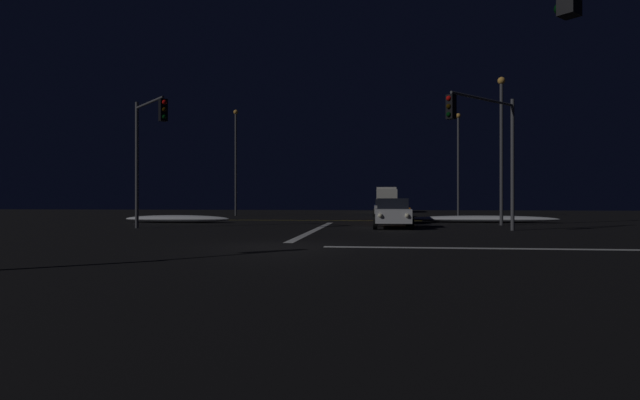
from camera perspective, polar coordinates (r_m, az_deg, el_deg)
The scene contains 18 objects.
ground at distance 16.27m, azimuth -4.43°, elevation -5.39°, with size 120.00×120.00×0.10m, color black.
stop_line_north at distance 25.32m, azimuth -0.47°, elevation -3.35°, with size 0.35×15.81×0.01m.
centre_line_ns at distance 36.85m, azimuth 1.72°, elevation -2.31°, with size 22.00×0.15×0.01m.
crosswalk_bar_east at distance 17.14m, azimuth 27.84°, elevation -4.94°, with size 15.81×0.40×0.01m.
snow_bank_left_curb at distance 34.49m, azimuth -15.75°, elevation -2.06°, with size 7.04×1.50×0.49m.
snow_bank_right_curb at distance 35.00m, azimuth 17.91°, elevation -2.06°, with size 9.64×1.50×0.46m.
sedan_white at distance 27.14m, azimuth 8.15°, elevation -1.44°, with size 2.02×4.33×1.57m.
sedan_orange at distance 32.86m, azimuth 8.35°, elevation -1.20°, with size 2.02×4.33×1.57m.
sedan_red at distance 38.84m, azimuth 7.91°, elevation -1.02°, with size 2.02×4.33×1.57m.
sedan_silver at distance 44.66m, azimuth 7.30°, elevation -0.89°, with size 2.02×4.33×1.57m.
sedan_blue at distance 50.11m, azimuth 7.16°, elevation -0.79°, with size 2.02×4.33×1.57m.
sedan_green at distance 55.83m, azimuth 7.42°, elevation -0.72°, with size 2.02×4.33×1.57m.
box_truck at distance 63.50m, azimuth 7.47°, elevation 0.19°, with size 2.68×8.28×3.08m.
traffic_signal_nw at distance 27.21m, azimuth -18.88°, elevation 6.47°, with size 2.90×2.90×6.66m.
traffic_signal_ne at distance 24.75m, azimuth 18.41°, elevation 6.87°, with size 3.72×3.72×6.39m.
streetlamp_right_far at distance 47.40m, azimuth 15.29°, elevation 4.67°, with size 0.44×0.44×9.31m.
streetlamp_left_far at distance 48.75m, azimuth -9.45°, elevation 4.98°, with size 0.44×0.44×10.04m.
streetlamp_right_near at distance 31.73m, azimuth 19.73°, elevation 6.43°, with size 0.44×0.44×8.70m.
Camera 1 is at (3.08, -15.91, 1.47)m, focal length 28.45 mm.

